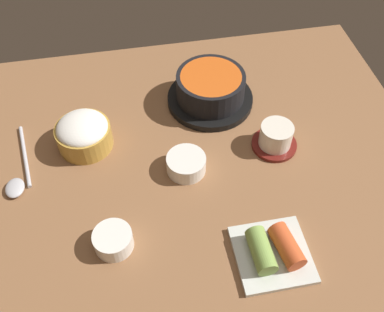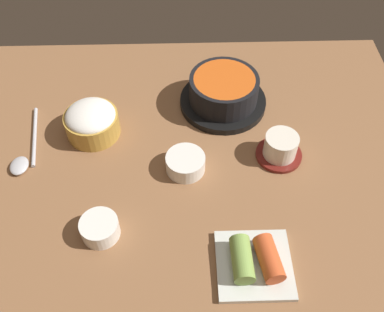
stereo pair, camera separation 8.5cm
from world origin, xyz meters
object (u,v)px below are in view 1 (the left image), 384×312
(stone_pot, at_px, (210,90))
(rice_bowl, at_px, (83,133))
(kimchi_plate, at_px, (273,251))
(tea_cup_with_saucer, at_px, (276,139))
(banchan_cup_center, at_px, (186,164))
(side_bowl_near, at_px, (113,240))
(spoon, at_px, (18,177))

(stone_pot, height_order, rice_bowl, stone_pot)
(rice_bowl, height_order, kimchi_plate, rice_bowl)
(tea_cup_with_saucer, relative_size, kimchi_plate, 0.74)
(tea_cup_with_saucer, bearing_deg, kimchi_plate, -108.42)
(stone_pot, height_order, banchan_cup_center, stone_pot)
(rice_bowl, bearing_deg, kimchi_plate, -45.97)
(banchan_cup_center, distance_m, kimchi_plate, 0.24)
(side_bowl_near, distance_m, spoon, 0.25)
(kimchi_plate, bearing_deg, spoon, 150.29)
(spoon, bearing_deg, banchan_cup_center, -6.64)
(spoon, bearing_deg, kimchi_plate, -29.71)
(banchan_cup_center, bearing_deg, rice_bowl, 151.84)
(rice_bowl, bearing_deg, tea_cup_with_saucer, -11.64)
(stone_pot, distance_m, side_bowl_near, 0.40)
(tea_cup_with_saucer, bearing_deg, banchan_cup_center, -172.69)
(tea_cup_with_saucer, distance_m, side_bowl_near, 0.38)
(side_bowl_near, bearing_deg, tea_cup_with_saucer, 25.80)
(stone_pot, distance_m, spoon, 0.44)
(stone_pot, distance_m, kimchi_plate, 0.39)
(banchan_cup_center, bearing_deg, stone_pot, 64.38)
(tea_cup_with_saucer, height_order, kimchi_plate, tea_cup_with_saucer)
(rice_bowl, bearing_deg, side_bowl_near, -80.68)
(rice_bowl, distance_m, tea_cup_with_saucer, 0.39)
(tea_cup_with_saucer, xyz_separation_m, side_bowl_near, (-0.34, -0.16, -0.01))
(tea_cup_with_saucer, distance_m, kimchi_plate, 0.25)
(kimchi_plate, height_order, spoon, kimchi_plate)
(tea_cup_with_saucer, height_order, side_bowl_near, tea_cup_with_saucer)
(stone_pot, bearing_deg, tea_cup_with_saucer, -56.80)
(rice_bowl, distance_m, spoon, 0.15)
(stone_pot, relative_size, banchan_cup_center, 2.47)
(rice_bowl, distance_m, banchan_cup_center, 0.22)
(banchan_cup_center, relative_size, spoon, 0.42)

